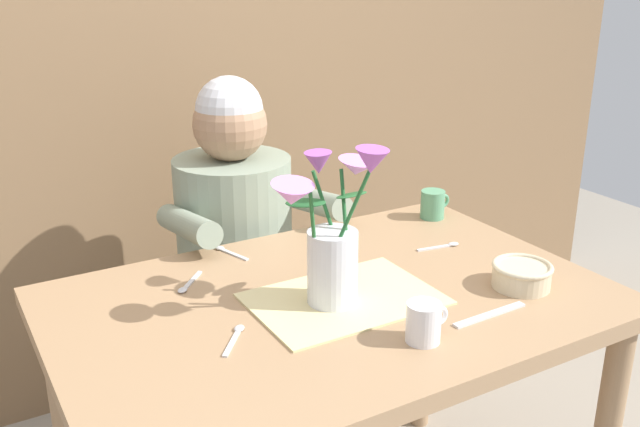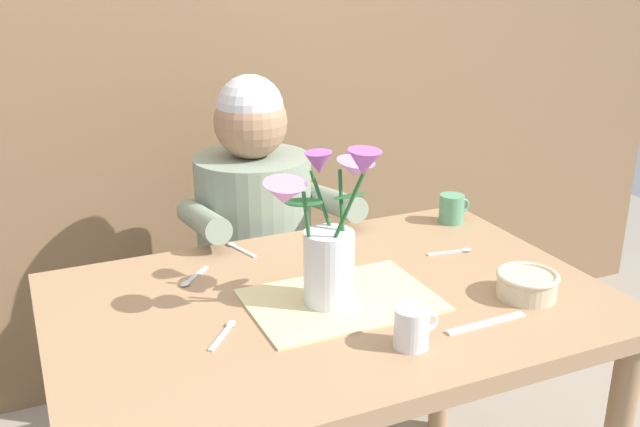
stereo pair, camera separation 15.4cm
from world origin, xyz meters
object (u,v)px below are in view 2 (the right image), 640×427
Objects in this scene: flower_vase at (328,237)px; tea_cup at (452,209)px; seated_person at (256,264)px; ceramic_bowl at (527,284)px; dinner_knife at (486,323)px; ceramic_mug at (412,327)px.

flower_vase reaches higher than tea_cup.
tea_cup is at bearing 30.90° from flower_vase.
tea_cup is at bearing -35.99° from seated_person.
ceramic_bowl is 0.47m from tea_cup.
dinner_knife is (0.26, -0.21, -0.15)m from flower_vase.
seated_person is 0.61m from tea_cup.
flower_vase is 3.90× the size of ceramic_mug.
tea_cup reaches higher than ceramic_bowl.
ceramic_bowl is 1.46× the size of ceramic_mug.
seated_person is 12.20× the size of ceramic_mug.
flower_vase is at bearing -96.09° from seated_person.
flower_vase is 0.37m from dinner_knife.
ceramic_mug is at bearing -71.20° from flower_vase.
ceramic_bowl is (0.36, -0.78, 0.21)m from seated_person.
dinner_knife is at bearing -117.07° from tea_cup.
ceramic_mug and tea_cup have the same top height.
dinner_knife is at bearing 3.40° from ceramic_mug.
flower_vase reaches higher than ceramic_mug.
ceramic_bowl is 0.72× the size of dinner_knife.
ceramic_bowl reaches higher than dinner_knife.
dinner_knife is 2.04× the size of ceramic_mug.
seated_person is at bearing 145.09° from tea_cup.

